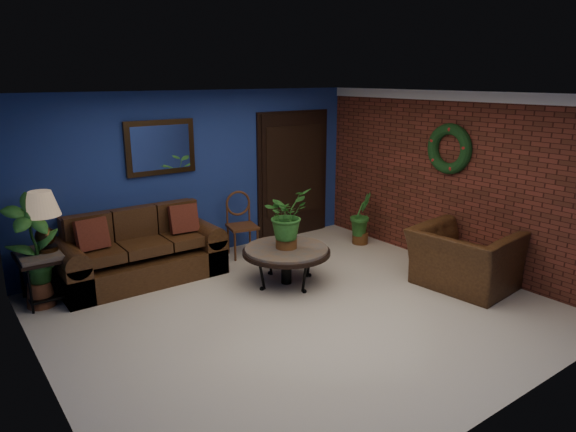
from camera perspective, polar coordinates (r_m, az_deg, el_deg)
floor at (r=6.21m, az=1.26°, el=-10.39°), size 5.50×5.50×0.00m
wall_back at (r=7.87m, az=-9.84°, el=4.49°), size 5.50×0.04×2.50m
wall_left at (r=4.72m, az=-26.32°, el=-4.17°), size 0.04×5.00×2.50m
wall_right_brick at (r=7.73m, az=17.78°, el=3.80°), size 0.04×5.00×2.50m
ceiling at (r=5.60m, az=1.41°, el=13.31°), size 5.50×5.00×0.02m
crown_molding at (r=7.58m, az=18.37°, el=12.55°), size 0.03×5.00×0.14m
wall_mirror at (r=7.52m, az=-13.98°, el=7.40°), size 1.02×0.06×0.77m
closet_door at (r=8.78m, az=0.60°, el=4.50°), size 1.44×0.06×2.18m
wreath at (r=7.64m, az=17.48°, el=7.12°), size 0.16×0.72×0.72m
sofa at (r=7.30m, az=-16.12°, el=-4.33°), size 2.15×0.93×0.97m
coffee_table at (r=6.81m, az=-0.18°, el=-4.00°), size 1.17×1.17×0.50m
end_table at (r=6.94m, az=-25.06°, el=-4.67°), size 0.70×0.70×0.64m
table_lamp at (r=6.78m, az=-25.64°, el=0.20°), size 0.43×0.43×0.71m
side_chair at (r=7.92m, az=-5.27°, el=-0.40°), size 0.51×0.51×0.99m
armchair at (r=7.08m, az=18.93°, el=-4.52°), size 1.18×1.32×0.79m
coffee_plant at (r=6.66m, az=-0.19°, el=0.01°), size 0.73×0.68×0.79m
floor_plant at (r=8.51m, az=8.10°, el=-0.14°), size 0.46×0.41×0.86m
tall_plant at (r=6.75m, az=-26.36°, el=-3.17°), size 0.61×0.42×1.38m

